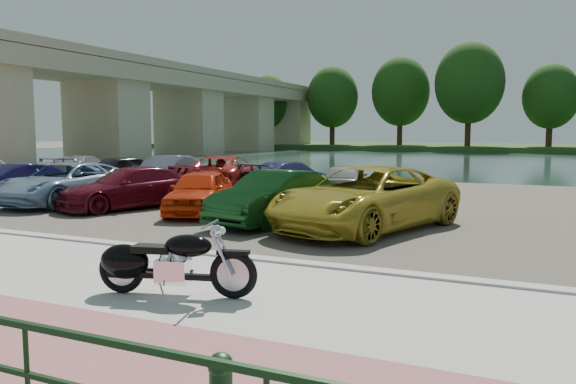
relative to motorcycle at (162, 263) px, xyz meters
name	(u,v)px	position (x,y,z in m)	size (l,w,h in m)	color
ground	(152,287)	(-0.61, 0.53, -0.56)	(200.00, 200.00, 0.00)	#595447
promenade	(106,302)	(-0.61, -0.47, -0.51)	(60.00, 6.00, 0.10)	#B5B3AA
pink_path	(13,333)	(-0.61, -1.97, -0.46)	(60.00, 2.00, 0.01)	#9B575C
kerb	(219,257)	(-0.61, 2.53, -0.49)	(60.00, 0.30, 0.14)	#B5B3AA
parking_lot	(361,203)	(-0.61, 11.53, -0.54)	(60.00, 18.00, 0.04)	#474139
river	(468,161)	(-0.61, 40.53, -0.56)	(120.00, 40.00, 0.00)	#182C29
far_bank	(498,147)	(-0.61, 72.53, -0.26)	(120.00, 24.00, 0.60)	#20481A
bridge	(183,100)	(-28.61, 41.56, 4.96)	(7.00, 56.00, 8.55)	tan
far_trees	(536,88)	(3.75, 66.33, 6.93)	(70.25, 10.68, 12.52)	#382214
motorcycle	(162,263)	(0.00, 0.00, 0.00)	(2.29, 0.95, 1.05)	black
car_1	(14,182)	(-11.67, 7.23, 0.10)	(1.31, 3.77, 1.24)	#171542
car_2	(67,183)	(-9.29, 7.28, 0.16)	(2.25, 4.87, 1.35)	#7B99B4
car_3	(129,188)	(-6.76, 7.30, 0.11)	(1.77, 4.35, 1.26)	#5B0D1B
car_4	(200,192)	(-4.13, 7.26, 0.11)	(1.50, 3.73, 1.27)	red
car_5	(275,197)	(-1.44, 6.64, 0.15)	(1.43, 4.09, 1.35)	#103D16
car_6	(366,198)	(1.00, 6.66, 0.24)	(2.53, 5.48, 1.52)	#AC9927
car_7	(83,169)	(-14.13, 12.91, 0.13)	(1.82, 4.47, 1.30)	gray
car_8	(129,170)	(-11.55, 13.01, 0.15)	(1.59, 3.96, 1.35)	black
car_9	(176,172)	(-8.98, 12.84, 0.17)	(1.45, 4.17, 1.37)	slate
car_10	(224,173)	(-6.64, 12.82, 0.19)	(2.36, 5.12, 1.42)	maroon
car_11	(289,177)	(-4.02, 13.28, 0.10)	(1.74, 4.27, 1.24)	navy
car_12	(346,180)	(-1.58, 12.80, 0.10)	(1.46, 3.62, 1.23)	#9E9E9A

